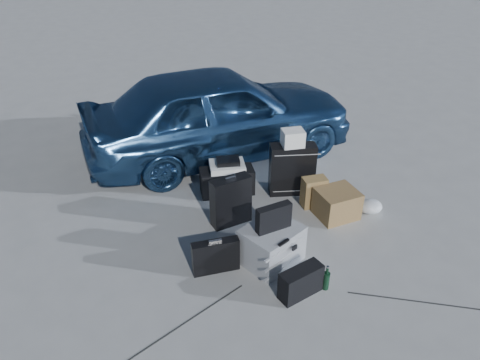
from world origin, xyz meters
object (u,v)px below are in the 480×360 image
at_px(suitcase_left, 231,201).
at_px(suitcase_right, 292,169).
at_px(duffel_bag, 227,181).
at_px(car, 219,112).
at_px(pelican_case, 271,245).
at_px(briefcase, 216,256).
at_px(green_bottle, 326,278).
at_px(cardboard_box, 337,204).

bearing_deg(suitcase_left, suitcase_right, 12.34).
bearing_deg(duffel_bag, car, 85.29).
distance_m(pelican_case, briefcase, 0.59).
height_order(duffel_bag, green_bottle, duffel_bag).
bearing_deg(green_bottle, cardboard_box, 51.14).
xyz_separation_m(pelican_case, duffel_bag, (0.10, 1.41, -0.04)).
height_order(suitcase_right, duffel_bag, suitcase_right).
height_order(suitcase_left, duffel_bag, suitcase_left).
xyz_separation_m(duffel_bag, cardboard_box, (0.99, -1.01, 0.00)).
xyz_separation_m(pelican_case, suitcase_right, (0.85, 1.07, 0.13)).
bearing_deg(suitcase_left, briefcase, -128.06).
bearing_deg(car, cardboard_box, -160.91).
relative_size(cardboard_box, green_bottle, 1.70).
bearing_deg(car, briefcase, 158.05).
distance_m(car, briefcase, 2.60).
relative_size(duffel_bag, green_bottle, 2.51).
xyz_separation_m(car, briefcase, (-1.02, -2.35, -0.47)).
relative_size(briefcase, duffel_bag, 0.71).
xyz_separation_m(car, green_bottle, (-0.14, -3.03, -0.52)).
height_order(car, cardboard_box, car).
bearing_deg(green_bottle, briefcase, 142.13).
distance_m(duffel_bag, cardboard_box, 1.41).
xyz_separation_m(pelican_case, green_bottle, (0.30, -0.59, -0.07)).
xyz_separation_m(pelican_case, cardboard_box, (1.09, 0.39, -0.04)).
bearing_deg(duffel_bag, suitcase_right, -11.05).
relative_size(pelican_case, briefcase, 1.19).
distance_m(pelican_case, suitcase_left, 0.80).
xyz_separation_m(suitcase_right, green_bottle, (-0.56, -1.66, -0.21)).
xyz_separation_m(briefcase, suitcase_left, (0.47, 0.69, 0.12)).
relative_size(car, green_bottle, 14.21).
height_order(car, suitcase_left, car).
distance_m(suitcase_right, cardboard_box, 0.73).
height_order(suitcase_right, cardboard_box, suitcase_right).
bearing_deg(pelican_case, duffel_bag, 66.20).
relative_size(pelican_case, suitcase_right, 0.84).
distance_m(pelican_case, duffel_bag, 1.41).
bearing_deg(cardboard_box, duffel_bag, 134.21).
height_order(car, suitcase_right, car).
bearing_deg(suitcase_left, car, 67.80).
relative_size(car, pelican_case, 6.71).
xyz_separation_m(car, pelican_case, (-0.43, -2.45, -0.45)).
relative_size(suitcase_right, green_bottle, 2.53).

